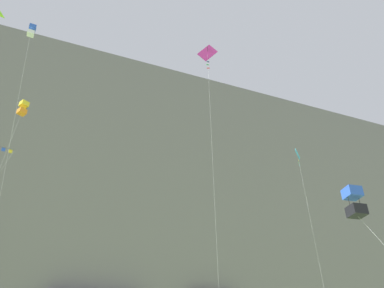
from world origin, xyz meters
name	(u,v)px	position (x,y,z in m)	size (l,w,h in m)	color
cliff_face	(96,217)	(-0.03, 72.83, 30.66)	(180.00, 33.92, 61.42)	slate
kite_box_far_right	(355,202)	(9.04, 13.20, 10.99)	(1.27, 6.28, 11.93)	blue
kite_diamond_upper_mid	(208,58)	(5.32, 26.19, 34.05)	(2.33, 2.67, 36.13)	#CC3399
kite_box_low_left	(31,32)	(-13.28, 24.80, 29.35)	(3.07, 1.98, 30.22)	blue
kite_diamond_mid_center	(300,166)	(17.56, 28.26, 22.94)	(1.26, 2.01, 25.45)	#38B2D1
kite_box_high_right	(23,109)	(-12.74, 29.13, 23.62)	(1.54, 3.04, 24.44)	yellow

